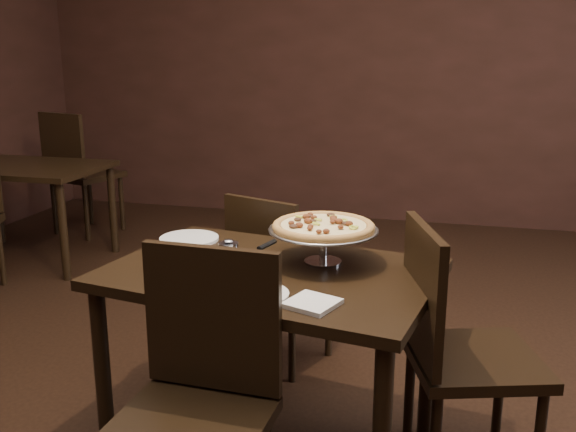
# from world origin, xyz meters

# --- Properties ---
(room) EXTENTS (6.04, 7.04, 2.84)m
(room) POSITION_xyz_m (0.06, 0.03, 1.40)
(room) COLOR black
(room) RESTS_ON ground
(dining_table) EXTENTS (1.24, 0.93, 0.71)m
(dining_table) POSITION_xyz_m (0.09, 0.01, 0.61)
(dining_table) COLOR black
(dining_table) RESTS_ON ground
(background_table) EXTENTS (1.09, 0.73, 0.68)m
(background_table) POSITION_xyz_m (-2.20, 1.73, 0.59)
(background_table) COLOR black
(background_table) RESTS_ON ground
(pizza_stand) EXTENTS (0.40, 0.40, 0.16)m
(pizza_stand) POSITION_xyz_m (0.25, 0.13, 0.84)
(pizza_stand) COLOR #B7B8BF
(pizza_stand) RESTS_ON dining_table
(parmesan_shaker) EXTENTS (0.07, 0.07, 0.12)m
(parmesan_shaker) POSITION_xyz_m (-0.04, -0.05, 0.76)
(parmesan_shaker) COLOR beige
(parmesan_shaker) RESTS_ON dining_table
(pepper_flake_shaker) EXTENTS (0.06, 0.06, 0.10)m
(pepper_flake_shaker) POSITION_xyz_m (-0.06, -0.14, 0.75)
(pepper_flake_shaker) COLOR maroon
(pepper_flake_shaker) RESTS_ON dining_table
(packet_caddy) EXTENTS (0.08, 0.08, 0.06)m
(packet_caddy) POSITION_xyz_m (-0.28, -0.07, 0.73)
(packet_caddy) COLOR black
(packet_caddy) RESTS_ON dining_table
(napkin_stack) EXTENTS (0.18, 0.18, 0.02)m
(napkin_stack) POSITION_xyz_m (0.31, -0.27, 0.71)
(napkin_stack) COLOR white
(napkin_stack) RESTS_ON dining_table
(plate_left) EXTENTS (0.24, 0.24, 0.01)m
(plate_left) POSITION_xyz_m (-0.33, 0.27, 0.71)
(plate_left) COLOR white
(plate_left) RESTS_ON dining_table
(plate_near) EXTENTS (0.22, 0.22, 0.01)m
(plate_near) POSITION_xyz_m (0.11, -0.24, 0.71)
(plate_near) COLOR white
(plate_near) RESTS_ON dining_table
(serving_spatula) EXTENTS (0.12, 0.12, 0.02)m
(serving_spatula) POSITION_xyz_m (0.12, -0.12, 0.83)
(serving_spatula) COLOR #B7B8BF
(serving_spatula) RESTS_ON pizza_stand
(chair_far) EXTENTS (0.50, 0.50, 0.83)m
(chair_far) POSITION_xyz_m (-0.07, 0.65, 0.45)
(chair_far) COLOR black
(chair_far) RESTS_ON ground
(chair_near) EXTENTS (0.44, 0.44, 0.91)m
(chair_near) POSITION_xyz_m (0.03, -0.51, 0.50)
(chair_near) COLOR black
(chair_near) RESTS_ON ground
(chair_side) EXTENTS (0.53, 0.53, 0.91)m
(chair_side) POSITION_xyz_m (0.73, 0.02, 0.49)
(chair_side) COLOR black
(chair_side) RESTS_ON ground
(bg_chair_far) EXTENTS (0.57, 0.57, 0.99)m
(bg_chair_far) POSITION_xyz_m (-2.21, 2.40, 0.54)
(bg_chair_far) COLOR black
(bg_chair_far) RESTS_ON ground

